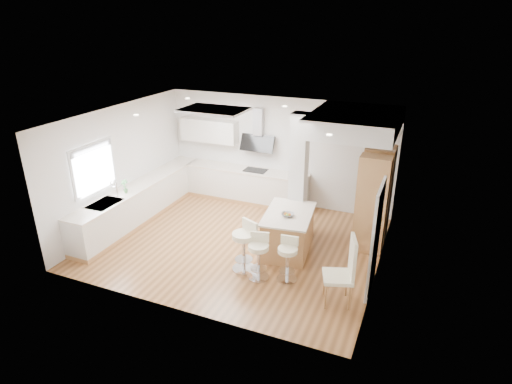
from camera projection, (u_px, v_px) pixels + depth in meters
The scene contains 18 objects.
ground at pixel (238, 243), 9.47m from camera, with size 6.00×6.00×0.00m, color #9B6639.
ceiling at pixel (238, 243), 9.47m from camera, with size 6.00×5.00×0.02m, color white.
wall_back at pixel (278, 151), 11.06m from camera, with size 6.00×0.04×2.80m, color silver.
wall_left at pixel (121, 166), 10.00m from camera, with size 0.04×5.00×2.80m, color silver.
wall_right at pixel (384, 207), 7.86m from camera, with size 0.04×5.00×2.80m, color silver.
skylight at pixel (214, 110), 9.20m from camera, with size 4.10×2.10×0.06m.
window_left at pixel (93, 166), 9.11m from camera, with size 0.06×1.28×1.07m.
doorway_right at pixel (376, 241), 7.52m from camera, with size 0.05×1.00×2.10m.
counter_left at pixel (142, 201), 10.46m from camera, with size 0.63×4.50×1.35m.
counter_back at pixel (242, 175), 11.42m from camera, with size 3.62×0.63×2.50m.
pillar at pixel (298, 176), 9.37m from camera, with size 0.35×0.35×2.80m.
soffit at pixel (355, 122), 8.91m from camera, with size 1.78×2.20×0.40m.
oven_column at pixel (374, 197), 9.16m from camera, with size 0.63×1.21×2.10m.
peninsula at pixel (288, 232), 9.01m from camera, with size 1.13×1.55×0.95m.
bar_stool_a at pixel (244, 243), 8.28m from camera, with size 0.61×0.61×1.02m.
bar_stool_b at pixel (259, 254), 8.04m from camera, with size 0.49×0.49×0.91m.
bar_stool_c at pixel (288, 257), 7.99m from camera, with size 0.43×0.43×0.87m.
dining_chair at pixel (345, 269), 7.25m from camera, with size 0.63×0.63×1.28m.
Camera 1 is at (3.59, -7.51, 4.69)m, focal length 30.00 mm.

